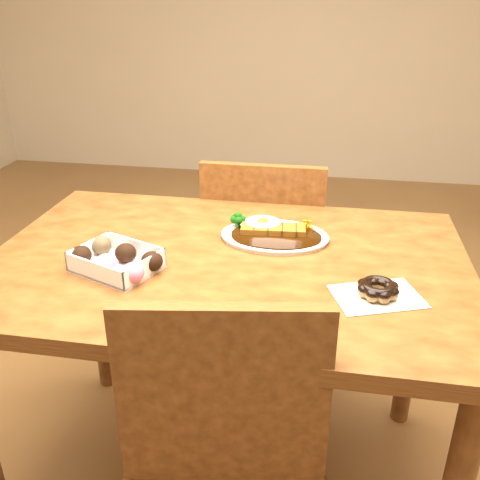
% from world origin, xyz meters
% --- Properties ---
extents(ground, '(6.00, 6.00, 0.00)m').
position_xyz_m(ground, '(0.00, 0.00, 0.00)').
color(ground, brown).
rests_on(ground, ground).
extents(table, '(1.20, 0.80, 0.75)m').
position_xyz_m(table, '(0.00, 0.00, 0.65)').
color(table, '#49250E').
rests_on(table, ground).
extents(chair_far, '(0.42, 0.42, 0.87)m').
position_xyz_m(chair_far, '(0.03, 0.53, 0.48)').
color(chair_far, '#49250E').
rests_on(chair_far, ground).
extents(katsu_curry_plate, '(0.29, 0.21, 0.06)m').
position_xyz_m(katsu_curry_plate, '(0.10, 0.14, 0.76)').
color(katsu_curry_plate, white).
rests_on(katsu_curry_plate, table).
extents(donut_box, '(0.23, 0.20, 0.05)m').
position_xyz_m(donut_box, '(-0.25, -0.11, 0.78)').
color(donut_box, white).
rests_on(donut_box, table).
extents(pon_de_ring, '(0.22, 0.19, 0.04)m').
position_xyz_m(pon_de_ring, '(0.36, -0.13, 0.77)').
color(pon_de_ring, silver).
rests_on(pon_de_ring, table).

